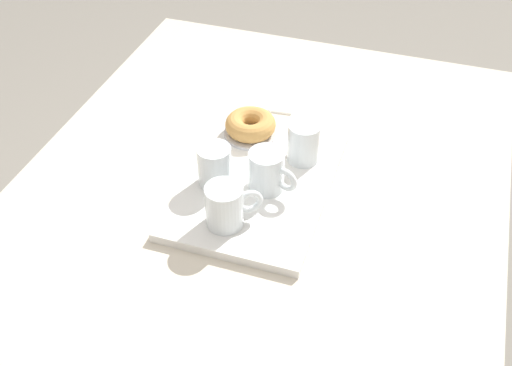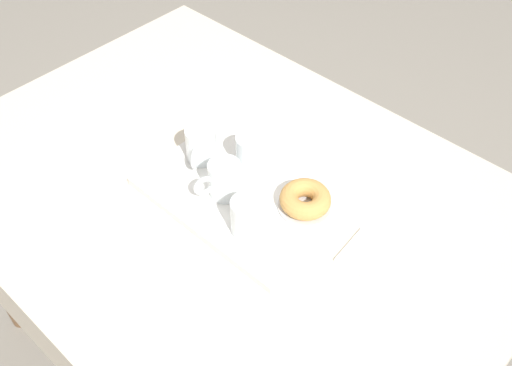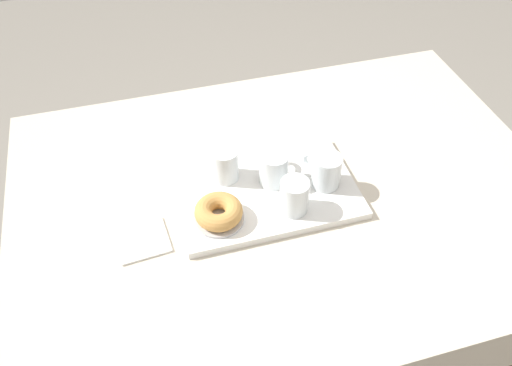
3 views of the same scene
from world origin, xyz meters
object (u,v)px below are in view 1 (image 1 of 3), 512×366
serving_tray (261,181)px  tea_mug_left (226,207)px  paper_napkin (274,98)px  donut_plate_left (251,133)px  dining_table (251,232)px  sugar_donut_left (251,124)px  water_glass_near (215,168)px  tea_mug_right (267,172)px  water_glass_far (304,144)px

serving_tray → tea_mug_left: tea_mug_left is taller
serving_tray → paper_napkin: 0.32m
tea_mug_left → donut_plate_left: bearing=9.1°
dining_table → sugar_donut_left: 0.24m
tea_mug_left → donut_plate_left: size_ratio=0.86×
dining_table → water_glass_near: size_ratio=15.61×
tea_mug_right → sugar_donut_left: 0.18m
water_glass_near → water_glass_far: 0.20m
water_glass_near → donut_plate_left: (0.18, -0.02, -0.04)m
tea_mug_left → tea_mug_right: bearing=-20.1°
tea_mug_left → tea_mug_right: (0.12, -0.04, 0.00)m
paper_napkin → water_glass_near: bearing=177.5°
paper_napkin → serving_tray: bearing=-167.7°
tea_mug_left → dining_table: bearing=-12.0°
dining_table → serving_tray: bearing=-4.6°
dining_table → water_glass_near: (0.01, 0.08, 0.15)m
dining_table → tea_mug_left: (-0.09, 0.02, 0.15)m
serving_tray → paper_napkin: size_ratio=3.88×
tea_mug_right → water_glass_far: (0.11, -0.04, -0.00)m
dining_table → water_glass_far: (0.14, -0.07, 0.15)m
sugar_donut_left → donut_plate_left: bearing=0.0°
paper_napkin → dining_table: bearing=-170.2°
tea_mug_left → donut_plate_left: tea_mug_left is taller
donut_plate_left → paper_napkin: size_ratio=1.04×
water_glass_near → sugar_donut_left: bearing=-5.1°
tea_mug_left → water_glass_near: 0.12m
tea_mug_left → water_glass_far: bearing=-20.9°
tea_mug_left → water_glass_far: 0.25m
tea_mug_left → water_glass_near: size_ratio=1.16×
tea_mug_right → sugar_donut_left: tea_mug_right is taller
dining_table → tea_mug_left: 0.18m
dining_table → tea_mug_right: bearing=-39.6°
water_glass_far → paper_napkin: (0.23, 0.13, -0.06)m
water_glass_far → paper_napkin: bearing=30.3°
paper_napkin → water_glass_far: bearing=-149.7°
serving_tray → tea_mug_right: (-0.03, -0.02, 0.05)m
donut_plate_left → tea_mug_left: bearing=-170.9°
donut_plate_left → paper_napkin: (0.18, -0.00, -0.02)m
dining_table → donut_plate_left: (0.19, 0.06, 0.11)m
dining_table → tea_mug_left: tea_mug_left is taller
water_glass_near → sugar_donut_left: water_glass_near is taller
water_glass_near → paper_napkin: water_glass_near is taller
tea_mug_right → water_glass_near: 0.11m
water_glass_near → water_glass_far: same height
serving_tray → paper_napkin: serving_tray is taller
sugar_donut_left → water_glass_near: bearing=174.9°
tea_mug_left → paper_napkin: size_ratio=0.90×
dining_table → sugar_donut_left: size_ratio=12.18×
tea_mug_right → donut_plate_left: size_ratio=0.91×
sugar_donut_left → tea_mug_left: bearing=-170.9°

